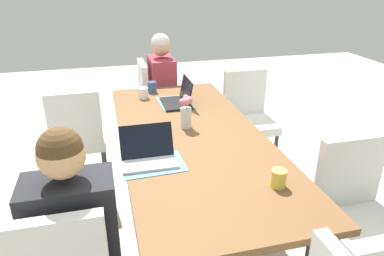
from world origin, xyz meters
name	(u,v)px	position (x,y,z in m)	size (l,w,h in m)	color
ground_plane	(192,221)	(0.00, 0.00, 0.00)	(10.00, 10.00, 0.00)	#B2A899
dining_table	(192,144)	(0.00, 0.00, 0.66)	(2.26, 0.96, 0.73)	brown
chair_head_right_left_mid	(155,99)	(1.46, 0.04, 0.50)	(0.44, 0.44, 0.90)	silver
person_head_right_left_mid	(163,98)	(1.40, -0.03, 0.53)	(0.40, 0.36, 1.19)	#2D2D33
chair_near_left_far	(248,113)	(0.82, -0.76, 0.50)	(0.44, 0.44, 0.90)	silver
chair_far_right_mid	(78,134)	(0.74, 0.81, 0.50)	(0.44, 0.44, 0.90)	silver
chair_near_right_far	(357,207)	(-0.73, -0.81, 0.50)	(0.44, 0.44, 0.90)	silver
flower_vase	(186,111)	(0.13, 0.01, 0.85)	(0.08, 0.10, 0.24)	silver
placemat_far_left_near	(153,164)	(-0.35, 0.32, 0.73)	(0.36, 0.26, 0.00)	slate
placemat_head_right_left_mid	(175,103)	(0.66, -0.02, 0.73)	(0.36, 0.26, 0.00)	slate
laptop_head_right_left_mid	(179,99)	(0.61, -0.04, 0.78)	(0.32, 0.22, 0.21)	black
laptop_far_left_near	(148,155)	(-0.30, 0.34, 0.77)	(0.22, 0.32, 0.20)	silver
coffee_mug_near_left	(152,87)	(0.99, 0.13, 0.78)	(0.08, 0.08, 0.10)	#33477A
coffee_mug_near_right	(279,178)	(-0.73, -0.28, 0.78)	(0.08, 0.08, 0.10)	#DBC64C
coffee_mug_centre_left	(143,93)	(0.85, 0.23, 0.78)	(0.09, 0.09, 0.09)	white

